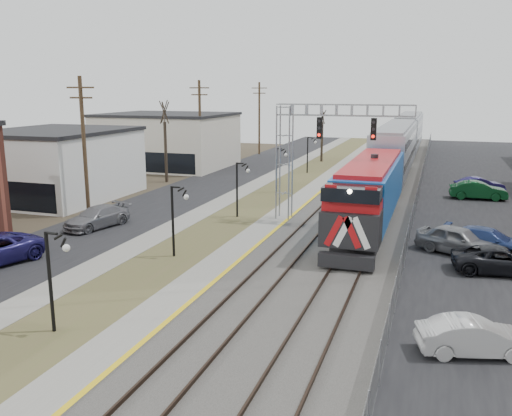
% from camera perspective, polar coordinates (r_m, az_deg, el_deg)
% --- Properties ---
extents(street_west, '(7.00, 120.00, 0.04)m').
position_cam_1_polar(street_west, '(48.46, -7.41, 1.53)').
color(street_west, black).
rests_on(street_west, ground).
extents(sidewalk, '(2.00, 120.00, 0.08)m').
position_cam_1_polar(sidewalk, '(46.69, -2.43, 1.23)').
color(sidewalk, gray).
rests_on(sidewalk, ground).
extents(grass_median, '(4.00, 120.00, 0.06)m').
position_cam_1_polar(grass_median, '(45.73, 1.08, 0.98)').
color(grass_median, brown).
rests_on(grass_median, ground).
extents(platform, '(2.00, 120.00, 0.24)m').
position_cam_1_polar(platform, '(44.92, 4.73, 0.85)').
color(platform, gray).
rests_on(platform, ground).
extents(ballast_bed, '(8.00, 120.00, 0.20)m').
position_cam_1_polar(ballast_bed, '(44.03, 11.06, 0.40)').
color(ballast_bed, '#595651').
rests_on(ballast_bed, ground).
extents(platform_edge, '(0.24, 120.00, 0.01)m').
position_cam_1_polar(platform_edge, '(44.70, 5.83, 0.94)').
color(platform_edge, gold).
rests_on(platform_edge, platform).
extents(track_near, '(1.58, 120.00, 0.15)m').
position_cam_1_polar(track_near, '(44.29, 8.51, 0.79)').
color(track_near, '#2D2119').
rests_on(track_near, ballast_bed).
extents(track_far, '(1.58, 120.00, 0.15)m').
position_cam_1_polar(track_far, '(43.83, 13.01, 0.49)').
color(track_far, '#2D2119').
rests_on(track_far, ballast_bed).
extents(train, '(3.00, 63.05, 5.33)m').
position_cam_1_polar(train, '(59.26, 14.72, 6.01)').
color(train, '#1557B2').
rests_on(train, ground).
extents(signal_gantry, '(9.00, 1.07, 8.15)m').
position_cam_1_polar(signal_gantry, '(36.84, 5.62, 6.89)').
color(signal_gantry, gray).
rests_on(signal_gantry, ground).
extents(lampposts, '(0.14, 62.14, 4.00)m').
position_cam_1_polar(lampposts, '(30.15, -8.50, -1.35)').
color(lampposts, black).
rests_on(lampposts, ground).
extents(utility_poles, '(0.28, 80.28, 10.00)m').
position_cam_1_polar(utility_poles, '(40.77, -17.62, 6.07)').
color(utility_poles, '#4C3823').
rests_on(utility_poles, ground).
extents(fence, '(0.04, 120.00, 1.60)m').
position_cam_1_polar(fence, '(43.57, 16.58, 0.92)').
color(fence, gray).
rests_on(fence, ground).
extents(buildings_west, '(14.00, 67.00, 7.00)m').
position_cam_1_polar(buildings_west, '(44.55, -24.85, 3.42)').
color(buildings_west, beige).
rests_on(buildings_west, ground).
extents(bare_trees, '(12.30, 42.30, 5.95)m').
position_cam_1_polar(bare_trees, '(52.03, -6.77, 5.28)').
color(bare_trees, '#382D23').
rests_on(bare_trees, ground).
extents(car_lot_b, '(4.15, 2.36, 1.29)m').
position_cam_1_polar(car_lot_b, '(20.79, 22.01, -12.57)').
color(car_lot_b, beige).
rests_on(car_lot_b, ground).
extents(car_lot_c, '(5.01, 2.73, 1.33)m').
position_cam_1_polar(car_lot_c, '(29.96, 24.44, -5.10)').
color(car_lot_c, black).
rests_on(car_lot_c, ground).
extents(car_lot_d, '(5.25, 3.00, 1.43)m').
position_cam_1_polar(car_lot_d, '(33.13, 23.23, -3.28)').
color(car_lot_d, navy).
rests_on(car_lot_d, ground).
extents(car_lot_e, '(5.01, 3.66, 1.59)m').
position_cam_1_polar(car_lot_e, '(32.37, 20.54, -3.27)').
color(car_lot_e, slate).
rests_on(car_lot_e, ground).
extents(car_lot_f, '(4.65, 1.85, 1.51)m').
position_cam_1_polar(car_lot_f, '(49.06, 22.34, 1.69)').
color(car_lot_f, '#0C3E1C').
rests_on(car_lot_f, ground).
extents(car_street_b, '(3.09, 5.17, 1.40)m').
position_cam_1_polar(car_street_b, '(37.67, -16.39, -0.98)').
color(car_street_b, slate).
rests_on(car_street_b, ground).
extents(car_lot_g, '(4.46, 2.68, 1.39)m').
position_cam_1_polar(car_lot_g, '(52.08, 22.45, 2.19)').
color(car_lot_g, '#1F1855').
rests_on(car_lot_g, ground).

